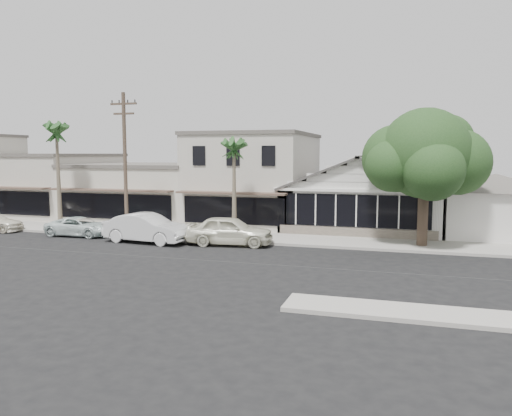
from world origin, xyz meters
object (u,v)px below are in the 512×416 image
(car_1, at_px, (147,228))
(shade_tree, at_px, (424,156))
(car_0, at_px, (230,231))
(utility_pole, at_px, (125,161))
(car_2, at_px, (80,227))

(car_1, relative_size, shade_tree, 0.67)
(car_0, height_order, car_1, car_1)
(utility_pole, bearing_deg, car_2, -167.80)
(shade_tree, bearing_deg, car_0, -166.43)
(car_0, xyz_separation_m, shade_tree, (10.50, 2.53, 4.25))
(car_2, bearing_deg, car_0, -93.00)
(shade_tree, bearing_deg, car_1, -168.56)
(car_1, distance_m, shade_tree, 16.37)
(car_2, xyz_separation_m, shade_tree, (20.75, 2.26, 4.49))
(utility_pole, xyz_separation_m, shade_tree, (17.75, 1.62, 0.30))
(car_1, relative_size, car_2, 1.20)
(utility_pole, height_order, car_2, utility_pole)
(utility_pole, height_order, car_0, utility_pole)
(car_1, distance_m, car_2, 5.33)
(utility_pole, xyz_separation_m, car_2, (-3.00, -0.65, -4.19))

